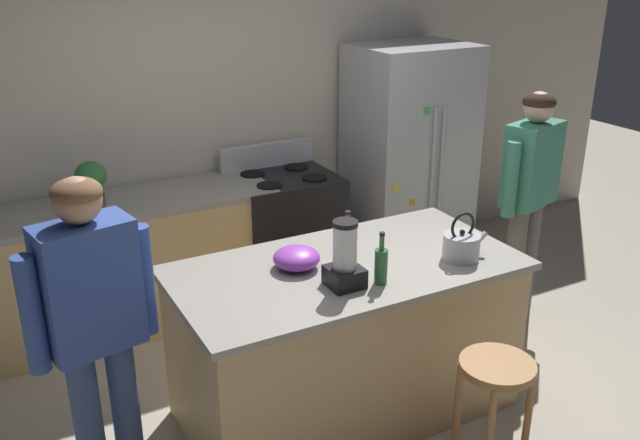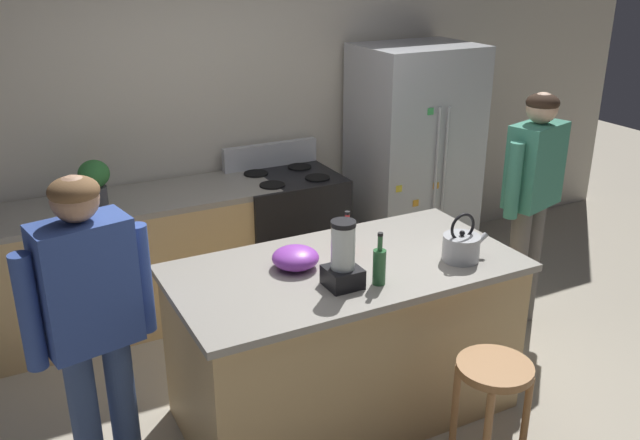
% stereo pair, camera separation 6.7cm
% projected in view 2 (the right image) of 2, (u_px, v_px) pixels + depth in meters
% --- Properties ---
extents(ground_plane, '(14.00, 14.00, 0.00)m').
position_uv_depth(ground_plane, '(344.00, 408.00, 3.97)').
color(ground_plane, '#B2A893').
extents(back_wall, '(8.00, 0.10, 2.70)m').
position_uv_depth(back_wall, '(218.00, 112.00, 5.08)').
color(back_wall, beige).
rests_on(back_wall, ground_plane).
extents(kitchen_island, '(1.86, 0.95, 0.92)m').
position_uv_depth(kitchen_island, '(345.00, 339.00, 3.80)').
color(kitchen_island, tan).
rests_on(kitchen_island, ground_plane).
extents(back_counter_run, '(2.00, 0.64, 0.92)m').
position_uv_depth(back_counter_run, '(134.00, 262.00, 4.74)').
color(back_counter_run, tan).
rests_on(back_counter_run, ground_plane).
extents(refrigerator, '(0.90, 0.73, 1.80)m').
position_uv_depth(refrigerator, '(413.00, 159.00, 5.50)').
color(refrigerator, '#B7BABF').
rests_on(refrigerator, ground_plane).
extents(stove_range, '(0.76, 0.65, 1.10)m').
position_uv_depth(stove_range, '(287.00, 232.00, 5.21)').
color(stove_range, black).
rests_on(stove_range, ground_plane).
extents(person_by_island_left, '(0.60, 0.29, 1.62)m').
position_uv_depth(person_by_island_left, '(91.00, 315.00, 3.01)').
color(person_by_island_left, '#384C7A').
rests_on(person_by_island_left, ground_plane).
extents(person_by_sink_right, '(0.59, 0.32, 1.64)m').
position_uv_depth(person_by_sink_right, '(532.00, 189.00, 4.53)').
color(person_by_sink_right, '#66605B').
rests_on(person_by_sink_right, ground_plane).
extents(bar_stool, '(0.36, 0.36, 0.67)m').
position_uv_depth(bar_stool, '(492.00, 391.00, 3.25)').
color(bar_stool, '#9E6B3D').
rests_on(bar_stool, ground_plane).
extents(potted_plant, '(0.20, 0.20, 0.30)m').
position_uv_depth(potted_plant, '(95.00, 179.00, 4.42)').
color(potted_plant, '#4C4C51').
rests_on(potted_plant, back_counter_run).
extents(blender_appliance, '(0.17, 0.17, 0.35)m').
position_uv_depth(blender_appliance, '(343.00, 259.00, 3.35)').
color(blender_appliance, black).
rests_on(blender_appliance, kitchen_island).
extents(bottle_soda, '(0.07, 0.07, 0.26)m').
position_uv_depth(bottle_soda, '(347.00, 239.00, 3.71)').
color(bottle_soda, red).
rests_on(bottle_soda, kitchen_island).
extents(bottle_olive_oil, '(0.07, 0.07, 0.28)m').
position_uv_depth(bottle_olive_oil, '(379.00, 265.00, 3.39)').
color(bottle_olive_oil, '#2D6638').
rests_on(bottle_olive_oil, kitchen_island).
extents(mixing_bowl, '(0.25, 0.25, 0.11)m').
position_uv_depth(mixing_bowl, '(295.00, 258.00, 3.58)').
color(mixing_bowl, purple).
rests_on(mixing_bowl, kitchen_island).
extents(tea_kettle, '(0.28, 0.20, 0.27)m').
position_uv_depth(tea_kettle, '(461.00, 246.00, 3.66)').
color(tea_kettle, '#B7BABF').
rests_on(tea_kettle, kitchen_island).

